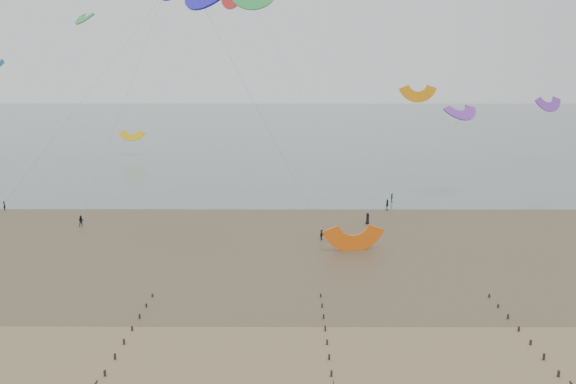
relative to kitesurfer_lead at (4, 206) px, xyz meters
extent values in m
plane|color=brown|center=(48.49, -49.53, -0.80)|extent=(500.00, 500.00, 0.00)
plane|color=#475654|center=(48.49, 150.47, -0.77)|extent=(500.00, 500.00, 0.00)
plane|color=#473A28|center=(48.49, -14.53, -0.78)|extent=(500.00, 500.00, 0.00)
ellipsoid|color=slate|center=(30.49, -27.53, -0.79)|extent=(23.60, 14.36, 0.01)
ellipsoid|color=slate|center=(60.49, -11.53, -0.79)|extent=(33.64, 18.32, 0.01)
ellipsoid|color=slate|center=(8.49, -9.53, -0.79)|extent=(26.95, 14.22, 0.01)
cube|color=black|center=(34.49, -53.32, -0.54)|extent=(0.16, 0.16, 0.62)
cube|color=black|center=(34.49, -50.69, -0.55)|extent=(0.16, 0.16, 0.59)
cube|color=black|center=(34.49, -48.06, -0.57)|extent=(0.16, 0.16, 0.57)
cube|color=black|center=(34.49, -45.42, -0.58)|extent=(0.16, 0.16, 0.54)
cube|color=black|center=(34.49, -42.79, -0.59)|extent=(0.16, 0.16, 0.51)
cube|color=black|center=(34.49, -40.16, -0.61)|extent=(0.16, 0.16, 0.48)
cube|color=black|center=(34.49, -37.53, -0.62)|extent=(0.16, 0.16, 0.45)
cube|color=black|center=(52.49, -53.32, -0.54)|extent=(0.16, 0.16, 0.62)
cube|color=black|center=(52.49, -50.69, -0.55)|extent=(0.16, 0.16, 0.59)
cube|color=black|center=(52.49, -48.06, -0.57)|extent=(0.16, 0.16, 0.57)
cube|color=black|center=(52.49, -45.42, -0.58)|extent=(0.16, 0.16, 0.54)
cube|color=black|center=(52.49, -42.79, -0.59)|extent=(0.16, 0.16, 0.51)
cube|color=black|center=(52.49, -40.16, -0.61)|extent=(0.16, 0.16, 0.48)
cube|color=black|center=(52.49, -37.53, -0.62)|extent=(0.16, 0.16, 0.45)
cube|color=black|center=(70.49, -53.32, -0.54)|extent=(0.16, 0.16, 0.62)
cube|color=black|center=(70.49, -50.69, -0.55)|extent=(0.16, 0.16, 0.59)
cube|color=black|center=(70.49, -48.06, -0.57)|extent=(0.16, 0.16, 0.57)
cube|color=black|center=(70.49, -45.42, -0.58)|extent=(0.16, 0.16, 0.54)
cube|color=black|center=(70.49, -42.79, -0.59)|extent=(0.16, 0.16, 0.51)
cube|color=black|center=(70.49, -40.16, -0.61)|extent=(0.16, 0.16, 0.48)
cube|color=black|center=(70.49, -37.53, -0.62)|extent=(0.16, 0.16, 0.45)
imported|color=black|center=(0.00, 0.00, 0.00)|extent=(0.69, 0.67, 1.60)
imported|color=black|center=(61.40, -8.55, 0.10)|extent=(0.79, 1.00, 1.80)
imported|color=black|center=(16.94, -10.11, 0.07)|extent=(1.04, 0.95, 1.74)
imported|color=black|center=(53.76, -17.05, -0.04)|extent=(1.01, 1.13, 1.52)
imported|color=black|center=(67.84, 6.16, 0.02)|extent=(0.50, 1.00, 1.63)
imported|color=black|center=(65.99, 0.25, 0.15)|extent=(0.66, 1.17, 1.89)
camera|label=1|loc=(49.16, -93.62, 23.10)|focal=35.00mm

